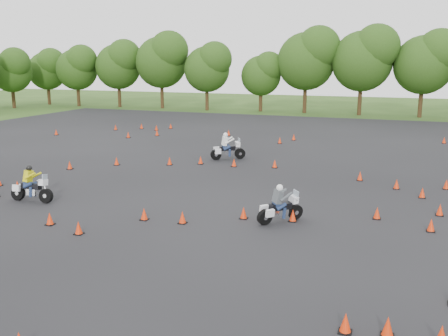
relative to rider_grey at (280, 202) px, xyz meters
name	(u,v)px	position (x,y,z in m)	size (l,w,h in m)	color
ground	(189,219)	(-3.41, -0.81, -0.77)	(140.00, 140.00, 0.00)	#2D5119
asphalt_pad	(238,183)	(-3.41, 5.19, -0.77)	(62.00, 62.00, 0.00)	black
treeline	(357,74)	(-0.68, 34.60, 3.84)	(86.47, 32.18, 10.74)	#254313
traffic_cones	(222,179)	(-4.13, 4.83, -0.54)	(35.64, 33.01, 0.45)	red
rider_grey	(280,202)	(0.00, 0.00, 0.00)	(1.99, 0.61, 1.54)	#474C50
rider_yellow	(30,184)	(-10.78, -1.01, 0.02)	(2.05, 0.63, 1.58)	gold
rider_white	(228,146)	(-5.95, 10.84, 0.08)	(2.20, 0.67, 1.70)	silver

